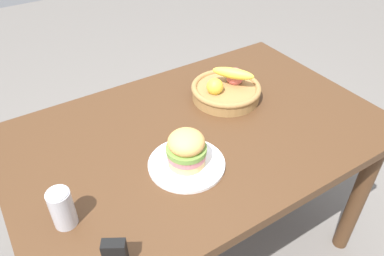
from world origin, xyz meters
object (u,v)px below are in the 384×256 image
(fruit_basket, at_px, (226,89))
(napkin_holder, at_px, (115,253))
(plate, at_px, (187,164))
(soda_can, at_px, (62,208))
(sandwich, at_px, (186,149))

(fruit_basket, bearing_deg, napkin_holder, -146.09)
(plate, height_order, soda_can, soda_can)
(plate, bearing_deg, fruit_basket, 35.97)
(sandwich, bearing_deg, plate, -45.00)
(sandwich, bearing_deg, napkin_holder, -148.34)
(sandwich, relative_size, napkin_holder, 1.48)
(fruit_basket, height_order, napkin_holder, fruit_basket)
(soda_can, height_order, fruit_basket, fruit_basket)
(plate, height_order, sandwich, sandwich)
(fruit_basket, xyz_separation_m, napkin_holder, (-0.70, -0.47, 0.00))
(sandwich, xyz_separation_m, napkin_holder, (-0.34, -0.21, -0.03))
(plate, xyz_separation_m, fruit_basket, (0.36, 0.26, 0.04))
(soda_can, distance_m, napkin_holder, 0.21)
(sandwich, bearing_deg, fruit_basket, 35.97)
(plate, distance_m, soda_can, 0.42)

